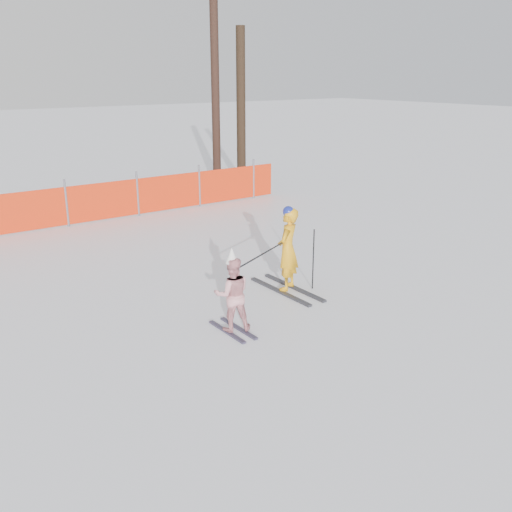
# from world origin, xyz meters

# --- Properties ---
(ground) EXTENTS (120.00, 120.00, 0.00)m
(ground) POSITION_xyz_m (0.00, 0.00, 0.00)
(ground) COLOR white
(ground) RESTS_ON ground
(adult) EXTENTS (0.66, 1.69, 1.60)m
(adult) POSITION_xyz_m (1.06, 0.98, 0.79)
(adult) COLOR black
(adult) RESTS_ON ground
(child) EXTENTS (0.70, 0.95, 1.37)m
(child) POSITION_xyz_m (-0.72, 0.13, 0.63)
(child) COLOR black
(child) RESTS_ON ground
(ski_poles) EXTENTS (2.14, 0.76, 1.15)m
(ski_poles) POSITION_xyz_m (0.70, 0.64, 0.82)
(ski_poles) COLOR black
(ski_poles) RESTS_ON ground
(tree_trunks) EXTENTS (1.44, 1.81, 6.17)m
(tree_trunks) POSITION_xyz_m (6.08, 10.62, 2.88)
(tree_trunks) COLOR black
(tree_trunks) RESTS_ON ground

